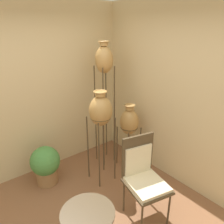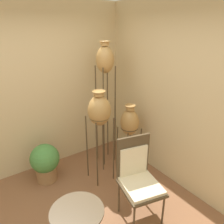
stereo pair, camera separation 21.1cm
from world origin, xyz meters
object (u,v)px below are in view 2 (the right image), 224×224
(potted_plant, at_px, (45,162))
(chair, at_px, (138,175))
(vase_stand_tall, at_px, (105,64))
(side_table, at_px, (78,224))
(vase_stand_medium, at_px, (99,111))
(vase_stand_short, at_px, (130,123))

(potted_plant, bearing_deg, chair, -61.76)
(vase_stand_tall, xyz_separation_m, chair, (-0.38, -1.27, -1.15))
(side_table, xyz_separation_m, potted_plant, (0.15, 1.43, -0.13))
(vase_stand_medium, distance_m, vase_stand_short, 0.68)
(vase_stand_short, distance_m, chair, 1.12)
(vase_stand_tall, distance_m, vase_stand_medium, 0.79)
(vase_stand_short, relative_size, chair, 1.05)
(vase_stand_medium, bearing_deg, potted_plant, 149.15)
(chair, xyz_separation_m, side_table, (-0.86, -0.10, -0.14))
(vase_stand_medium, xyz_separation_m, side_table, (-0.88, -0.99, -0.69))
(vase_stand_short, height_order, potted_plant, vase_stand_short)
(vase_stand_medium, height_order, side_table, vase_stand_medium)
(chair, height_order, side_table, chair)
(vase_stand_short, bearing_deg, vase_stand_medium, -178.44)
(vase_stand_medium, xyz_separation_m, chair, (-0.02, -0.90, -0.55))
(vase_stand_medium, bearing_deg, vase_stand_short, 1.56)
(side_table, distance_m, potted_plant, 1.44)
(vase_stand_medium, bearing_deg, vase_stand_tall, 46.71)
(vase_stand_short, height_order, side_table, vase_stand_short)
(side_table, bearing_deg, vase_stand_tall, 47.85)
(vase_stand_medium, height_order, vase_stand_short, vase_stand_medium)
(vase_stand_medium, distance_m, potted_plant, 1.18)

